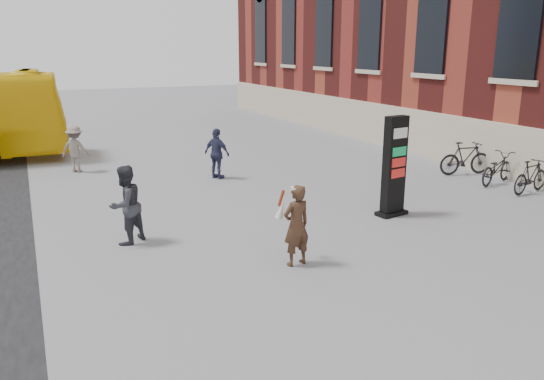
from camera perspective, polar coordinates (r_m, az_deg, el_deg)
name	(u,v)px	position (r m, az deg, el deg)	size (l,w,h in m)	color
ground	(316,269)	(10.62, 4.77, -8.45)	(100.00, 100.00, 0.00)	#9E9EA3
info_pylon	(394,167)	(13.87, 13.01, 2.46)	(0.88, 0.53, 2.58)	black
woman	(296,224)	(10.50, 2.60, -3.71)	(0.68, 0.64, 1.66)	#352216
pedestrian_a	(126,205)	(12.08, -15.47, -1.56)	(0.86, 0.67, 1.77)	#303239
pedestrian_b	(76,149)	(19.67, -20.38, 4.15)	(1.05, 0.60, 1.62)	gray
pedestrian_c	(217,154)	(17.59, -5.93, 3.91)	(0.98, 0.41, 1.68)	#2F3354
bike_5	(531,176)	(17.58, 26.08, 1.32)	(0.48, 1.69, 1.02)	black
bike_6	(497,168)	(18.39, 23.01, 2.17)	(0.66, 1.89, 0.99)	black
bike_7	(465,158)	(19.28, 20.09, 3.23)	(0.54, 1.89, 1.14)	black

